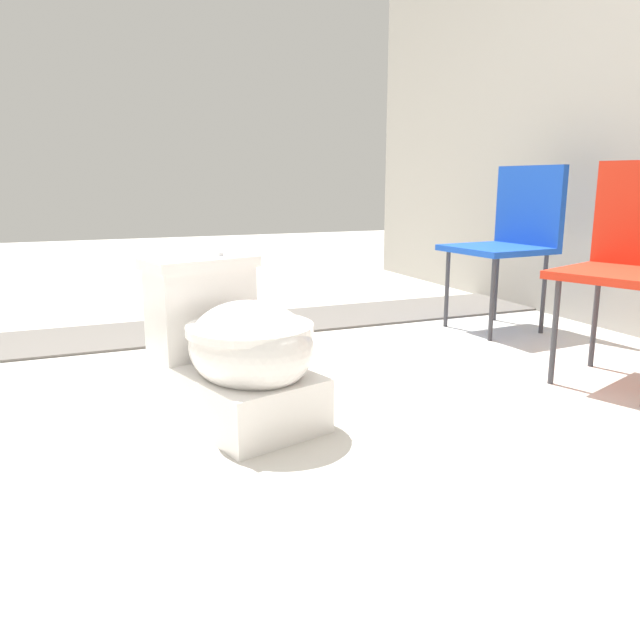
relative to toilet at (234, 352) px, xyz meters
The scene contains 5 objects.
ground_plane 0.37m from the toilet, 71.51° to the right, with size 14.00×14.00×0.00m, color beige.
gravel_strip 1.31m from the toilet, behind, with size 0.56×8.00×0.01m, color #605B56.
toilet is the anchor object (origin of this frame).
folding_chair_left 1.82m from the toilet, 112.80° to the left, with size 0.47×0.47×0.83m.
folding_chair_middle 1.55m from the toilet, 82.69° to the left, with size 0.56×0.56×0.83m.
Camera 1 is at (1.79, -0.21, 0.75)m, focal length 35.00 mm.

